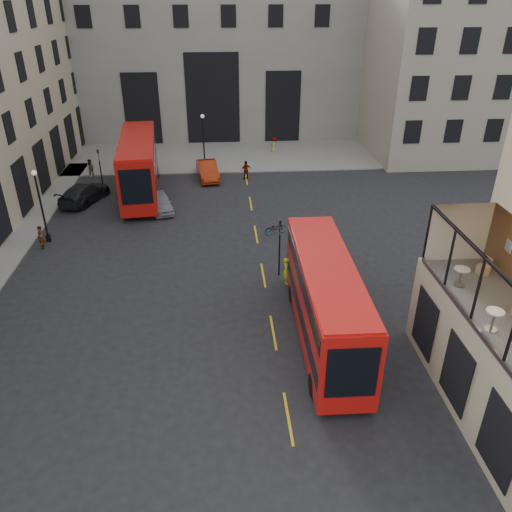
{
  "coord_description": "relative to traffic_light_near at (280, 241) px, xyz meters",
  "views": [
    {
      "loc": [
        -4.54,
        -15.22,
        16.1
      ],
      "look_at": [
        -2.69,
        9.05,
        3.0
      ],
      "focal_mm": 35.0,
      "sensor_mm": 36.0,
      "label": 1
    }
  ],
  "objects": [
    {
      "name": "car_c",
      "position": [
        -15.05,
        13.53,
        -1.63
      ],
      "size": [
        3.99,
        5.88,
        1.58
      ],
      "primitive_type": "imported",
      "rotation": [
        0.0,
        0.0,
        2.78
      ],
      "color": "black",
      "rests_on": "ground"
    },
    {
      "name": "bus_far",
      "position": [
        -10.44,
        14.95,
        0.38
      ],
      "size": [
        4.06,
        12.74,
        5.0
      ],
      "color": "#AF110C",
      "rests_on": "ground"
    },
    {
      "name": "traffic_light_near",
      "position": [
        0.0,
        0.0,
        0.0
      ],
      "size": [
        0.16,
        0.2,
        3.8
      ],
      "color": "black",
      "rests_on": "ground"
    },
    {
      "name": "pedestrian_b",
      "position": [
        -11.2,
        27.21,
        -1.51
      ],
      "size": [
        1.22,
        1.37,
        1.84
      ],
      "primitive_type": "imported",
      "rotation": [
        0.0,
        0.0,
        1.0
      ],
      "color": "gray",
      "rests_on": "ground"
    },
    {
      "name": "bicycle",
      "position": [
        0.45,
        6.03,
        -1.98
      ],
      "size": [
        1.8,
        1.16,
        0.9
      ],
      "primitive_type": "imported",
      "rotation": [
        0.0,
        0.0,
        1.93
      ],
      "color": "gray",
      "rests_on": "ground"
    },
    {
      "name": "building_right",
      "position": [
        21.0,
        27.97,
        7.97
      ],
      "size": [
        16.6,
        18.6,
        20.0
      ],
      "color": "gray",
      "rests_on": "ground"
    },
    {
      "name": "pedestrian_a",
      "position": [
        -15.87,
        19.96,
        -1.57
      ],
      "size": [
        0.98,
        0.86,
        1.71
      ],
      "primitive_type": "imported",
      "rotation": [
        0.0,
        0.0,
        -0.29
      ],
      "color": "gray",
      "rests_on": "ground"
    },
    {
      "name": "gateway",
      "position": [
        -4.0,
        35.99,
        6.96
      ],
      "size": [
        35.0,
        10.6,
        18.0
      ],
      "color": "gray",
      "rests_on": "ground"
    },
    {
      "name": "pedestrian_e",
      "position": [
        -16.12,
        4.93,
        -1.59
      ],
      "size": [
        0.58,
        0.71,
        1.66
      ],
      "primitive_type": "imported",
      "rotation": [
        0.0,
        0.0,
        5.06
      ],
      "color": "gray",
      "rests_on": "ground"
    },
    {
      "name": "pavement_far",
      "position": [
        -5.0,
        26.0,
        -2.36
      ],
      "size": [
        40.0,
        12.0,
        0.12
      ],
      "primitive_type": "cube",
      "color": "slate",
      "rests_on": "ground"
    },
    {
      "name": "cafe_chair_d",
      "position": [
        8.24,
        -8.45,
        2.44
      ],
      "size": [
        0.52,
        0.52,
        0.88
      ],
      "color": "tan",
      "rests_on": "cafe_floor"
    },
    {
      "name": "car_a",
      "position": [
        -8.41,
        11.05,
        -1.72
      ],
      "size": [
        2.64,
        4.39,
        1.4
      ],
      "primitive_type": "imported",
      "rotation": [
        0.0,
        0.0,
        0.25
      ],
      "color": "gray",
      "rests_on": "ground"
    },
    {
      "name": "street_lamp_a",
      "position": [
        -16.0,
        6.0,
        -0.03
      ],
      "size": [
        0.36,
        0.36,
        5.33
      ],
      "color": "black",
      "rests_on": "ground"
    },
    {
      "name": "cafe_table_mid",
      "position": [
        6.59,
        -12.5,
        2.74
      ],
      "size": [
        0.68,
        0.68,
        0.85
      ],
      "color": "white",
      "rests_on": "cafe_floor"
    },
    {
      "name": "cafe_table_far",
      "position": [
        6.77,
        -9.29,
        2.73
      ],
      "size": [
        0.67,
        0.67,
        0.84
      ],
      "color": "beige",
      "rests_on": "cafe_floor"
    },
    {
      "name": "cafe_floor",
      "position": [
        7.5,
        -12.0,
        2.12
      ],
      "size": [
        3.0,
        10.0,
        0.1
      ],
      "primitive_type": "cube",
      "color": "slate",
      "rests_on": "host_frontage"
    },
    {
      "name": "cyclist",
      "position": [
        0.32,
        -1.04,
        -1.56
      ],
      "size": [
        0.44,
        0.65,
        1.73
      ],
      "primitive_type": "imported",
      "rotation": [
        0.0,
        0.0,
        1.61
      ],
      "color": "#BADF17",
      "rests_on": "ground"
    },
    {
      "name": "ground",
      "position": [
        1.0,
        -12.0,
        -2.42
      ],
      "size": [
        140.0,
        140.0,
        0.0
      ],
      "primitive_type": "plane",
      "color": "black",
      "rests_on": "ground"
    },
    {
      "name": "traffic_light_far",
      "position": [
        -14.0,
        16.0,
        0.0
      ],
      "size": [
        0.16,
        0.2,
        3.8
      ],
      "color": "black",
      "rests_on": "ground"
    },
    {
      "name": "bus_near",
      "position": [
        1.5,
        -6.73,
        0.1
      ],
      "size": [
        2.76,
        11.29,
        4.49
      ],
      "color": "red",
      "rests_on": "ground"
    },
    {
      "name": "host_frontage",
      "position": [
        7.5,
        -12.0,
        -0.17
      ],
      "size": [
        3.0,
        11.0,
        4.5
      ],
      "primitive_type": "cube",
      "color": "tan",
      "rests_on": "ground"
    },
    {
      "name": "pedestrian_c",
      "position": [
        -1.02,
        18.21,
        -1.54
      ],
      "size": [
        1.12,
        0.77,
        1.77
      ],
      "primitive_type": "imported",
      "rotation": [
        0.0,
        0.0,
        3.51
      ],
      "color": "gray",
      "rests_on": "ground"
    },
    {
      "name": "pedestrian_d",
      "position": [
        2.55,
        26.58,
        -1.56
      ],
      "size": [
        0.98,
        1.0,
        1.73
      ],
      "primitive_type": "imported",
      "rotation": [
        0.0,
        0.0,
        2.3
      ],
      "color": "gray",
      "rests_on": "ground"
    },
    {
      "name": "car_b",
      "position": [
        -4.66,
        18.64,
        -1.61
      ],
      "size": [
        2.4,
        5.15,
        1.63
      ],
      "primitive_type": "imported",
      "rotation": [
        0.0,
        0.0,
        0.14
      ],
      "color": "#9B2409",
      "rests_on": "ground"
    },
    {
      "name": "street_lamp_b",
      "position": [
        -5.0,
        22.0,
        -0.03
      ],
      "size": [
        0.36,
        0.36,
        5.33
      ],
      "color": "black",
      "rests_on": "ground"
    }
  ]
}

